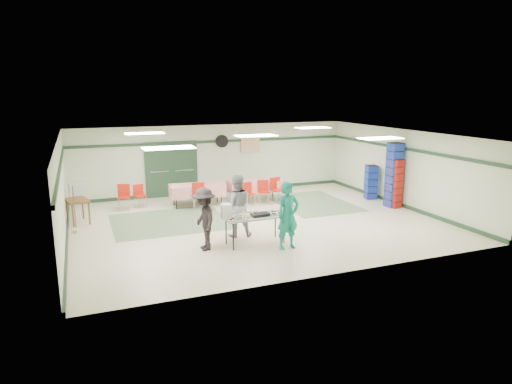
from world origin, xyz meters
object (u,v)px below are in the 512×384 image
object	(u,v)px
volunteer_teal	(288,216)
chair_d	(199,193)
chair_b	(248,191)
dining_table_a	(255,185)
chair_a	(263,189)
printer_table	(77,203)
broom	(74,208)
chair_c	(276,187)
volunteer_dark	(204,219)
serving_table	(255,218)
crate_stack_blue_b	(394,175)
dining_table_b	(197,190)
crate_stack_blue_a	(371,182)
chair_loose_b	(124,194)
chair_loose_a	(139,194)
crate_stack_red	(396,184)
volunteer_grey	(237,206)
office_printer	(76,188)

from	to	relation	value
volunteer_teal	chair_d	size ratio (longest dim) A/B	1.90
volunteer_teal	chair_b	xyz separation A→B (m)	(0.65, 4.68, -0.38)
dining_table_a	chair_a	world-z (taller)	chair_a
printer_table	broom	size ratio (longest dim) A/B	0.75
chair_c	printer_table	size ratio (longest dim) A/B	0.88
volunteer_dark	serving_table	bearing A→B (deg)	89.96
serving_table	broom	distance (m)	5.29
dining_table_a	chair_a	size ratio (longest dim) A/B	2.39
dining_table_a	chair_a	distance (m)	0.58
crate_stack_blue_b	broom	distance (m)	10.43
dining_table_b	crate_stack_blue_a	distance (m)	6.48
chair_a	volunteer_teal	bearing A→B (deg)	-92.32
volunteer_dark	crate_stack_blue_a	xyz separation A→B (m)	(7.30, 3.18, -0.17)
chair_loose_b	crate_stack_blue_b	world-z (taller)	crate_stack_blue_b
chair_d	broom	bearing A→B (deg)	-153.29
serving_table	dining_table_b	xyz separation A→B (m)	(-0.41, 4.59, -0.14)
chair_c	printer_table	xyz separation A→B (m)	(-6.78, -0.24, 0.09)
volunteer_dark	chair_loose_a	world-z (taller)	volunteer_dark
chair_loose_b	crate_stack_red	distance (m)	9.35
chair_a	chair_loose_a	bearing A→B (deg)	178.67
chair_d	crate_stack_red	world-z (taller)	crate_stack_red
crate_stack_blue_a	broom	size ratio (longest dim) A/B	0.93
volunteer_grey	chair_b	bearing A→B (deg)	-104.35
printer_table	volunteer_teal	bearing A→B (deg)	-54.66
chair_loose_a	broom	size ratio (longest dim) A/B	0.59
crate_stack_blue_b	printer_table	bearing A→B (deg)	169.69
office_printer	serving_table	bearing A→B (deg)	-53.63
volunteer_dark	crate_stack_red	world-z (taller)	crate_stack_red
chair_c	chair_d	world-z (taller)	chair_d
crate_stack_red	crate_stack_blue_b	world-z (taller)	crate_stack_blue_b
crate_stack_blue_a	crate_stack_red	xyz separation A→B (m)	(0.00, -1.42, 0.21)
chair_loose_b	chair_loose_a	bearing A→B (deg)	30.83
volunteer_teal	volunteer_grey	bearing A→B (deg)	113.56
dining_table_a	office_printer	xyz separation A→B (m)	(-6.17, 0.04, 0.35)
dining_table_b	printer_table	world-z (taller)	dining_table_b
chair_c	volunteer_teal	bearing A→B (deg)	-118.13
crate_stack_blue_b	chair_a	bearing A→B (deg)	152.42
chair_b	broom	size ratio (longest dim) A/B	0.59
broom	chair_b	bearing A→B (deg)	13.50
serving_table	crate_stack_blue_a	bearing A→B (deg)	26.53
chair_b	broom	world-z (taller)	broom
crate_stack_blue_a	broom	distance (m)	10.39
crate_stack_blue_a	serving_table	bearing A→B (deg)	-151.55
chair_c	crate_stack_blue_a	xyz separation A→B (m)	(3.52, -0.83, 0.08)
volunteer_teal	dining_table_a	xyz separation A→B (m)	(1.15, 5.26, -0.30)
serving_table	printer_table	size ratio (longest dim) A/B	1.65
broom	chair_a	bearing A→B (deg)	12.49
chair_c	chair_loose_a	world-z (taller)	chair_c
dining_table_a	crate_stack_blue_b	world-z (taller)	crate_stack_blue_b
chair_d	chair_loose_a	xyz separation A→B (m)	(-1.86, 1.04, -0.07)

